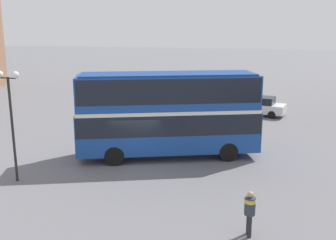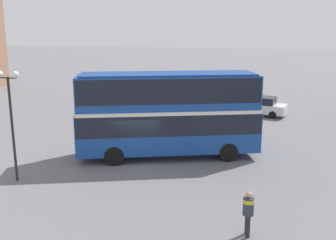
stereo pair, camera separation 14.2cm
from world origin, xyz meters
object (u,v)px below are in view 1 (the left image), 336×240
object	(u,v)px
double_decker_bus	(168,110)
street_lamp_twin_globe	(10,103)
pedestrian_foreground	(250,209)
parked_car_kerb_far	(123,96)
parked_car_kerb_near	(258,106)

from	to	relation	value
double_decker_bus	street_lamp_twin_globe	size ratio (longest dim) A/B	1.94
pedestrian_foreground	parked_car_kerb_far	world-z (taller)	pedestrian_foreground
double_decker_bus	pedestrian_foreground	size ratio (longest dim) A/B	6.13
pedestrian_foreground	street_lamp_twin_globe	xyz separation A→B (m)	(-11.20, 2.29, 2.79)
pedestrian_foreground	parked_car_kerb_near	distance (m)	20.37
parked_car_kerb_near	street_lamp_twin_globe	xyz separation A→B (m)	(-10.53, -18.07, 3.02)
double_decker_bus	street_lamp_twin_globe	xyz separation A→B (m)	(-6.11, -5.44, 1.06)
pedestrian_foreground	parked_car_kerb_far	size ratio (longest dim) A/B	0.41
double_decker_bus	parked_car_kerb_far	size ratio (longest dim) A/B	2.54
pedestrian_foreground	parked_car_kerb_far	xyz separation A→B (m)	(-13.50, 21.92, -0.20)
parked_car_kerb_far	parked_car_kerb_near	bearing A→B (deg)	169.89
parked_car_kerb_near	parked_car_kerb_far	bearing A→B (deg)	3.73
parked_car_kerb_near	street_lamp_twin_globe	size ratio (longest dim) A/B	0.91
pedestrian_foreground	parked_car_kerb_near	xyz separation A→B (m)	(-0.67, 20.36, -0.23)
parked_car_kerb_near	street_lamp_twin_globe	distance (m)	21.13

